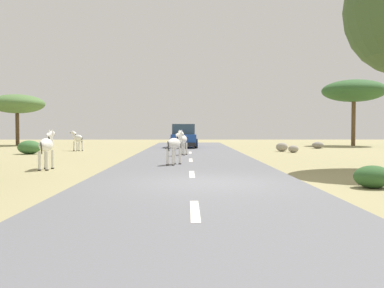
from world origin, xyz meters
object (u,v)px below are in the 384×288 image
tree_2 (17,104)px  rock_0 (282,147)px  zebra_1 (47,145)px  zebra_2 (175,144)px  rock_2 (293,149)px  rock_1 (318,145)px  zebra_0 (183,140)px  tree_0 (354,91)px  bush_1 (29,147)px  zebra_3 (77,138)px  car_0 (183,137)px  bush_0 (373,177)px

tree_2 → rock_0: size_ratio=6.11×
zebra_1 → tree_2: tree_2 is taller
zebra_2 → rock_2: zebra_2 is taller
zebra_1 → rock_1: zebra_1 is taller
zebra_0 → tree_2: tree_2 is taller
tree_0 → bush_1: 26.20m
zebra_2 → zebra_1: bearing=-137.6°
tree_0 → tree_2: 28.68m
tree_2 → rock_1: size_ratio=5.39×
zebra_0 → rock_1: (9.78, 8.54, -0.63)m
bush_1 → rock_0: size_ratio=1.73×
tree_2 → bush_1: 14.12m
zebra_1 → tree_2: bearing=113.2°
zebra_0 → zebra_1: (-4.79, -7.57, -0.00)m
zebra_1 → zebra_3: (-2.20, 13.02, -0.06)m
zebra_0 → rock_0: 7.71m
rock_0 → rock_2: rock_0 is taller
tree_2 → rock_0: tree_2 is taller
bush_1 → zebra_1: bearing=-66.7°
zebra_3 → bush_1: 4.10m
tree_0 → zebra_3: bearing=-159.3°
car_0 → bush_1: (-8.76, -7.41, -0.46)m
car_0 → tree_0: 15.40m
tree_2 → rock_2: bearing=-27.9°
bush_1 → rock_1: bearing=19.9°
rock_2 → bush_0: bearing=-96.6°
bush_1 → rock_2: bearing=5.2°
rock_2 → tree_0: bearing=53.7°
rock_1 → zebra_2: bearing=-124.4°
tree_0 → rock_0: tree_0 is taller
rock_1 → zebra_1: bearing=-132.1°
zebra_0 → zebra_2: bearing=99.5°
bush_0 → rock_1: bush_0 is taller
car_0 → rock_0: car_0 is taller
zebra_1 → zebra_2: zebra_1 is taller
zebra_3 → car_0: (6.93, 3.77, 0.04)m
zebra_0 → rock_0: size_ratio=1.92×
zebra_3 → tree_0: size_ratio=0.24×
zebra_0 → rock_2: 7.46m
rock_1 → bush_0: bearing=-103.1°
rock_1 → tree_2: bearing=166.4°
zebra_0 → rock_0: (6.26, 4.45, -0.59)m
bush_0 → rock_2: size_ratio=1.49×
zebra_1 → tree_0: tree_0 is taller
rock_0 → car_0: bearing=143.0°
zebra_2 → zebra_3: 13.36m
rock_1 → rock_2: (-3.08, -5.34, -0.02)m
zebra_1 → zebra_2: (4.55, 1.48, -0.01)m
rock_0 → bush_0: bearing=-94.6°
zebra_2 → zebra_3: size_ratio=1.00×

